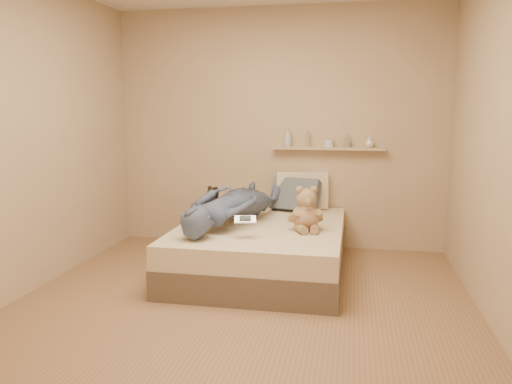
% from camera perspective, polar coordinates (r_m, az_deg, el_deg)
% --- Properties ---
extents(room, '(3.80, 3.80, 3.80)m').
position_cam_1_polar(room, '(3.64, -1.99, 6.17)').
color(room, '#8C6648').
rests_on(room, ground).
extents(bed, '(1.50, 1.90, 0.45)m').
position_cam_1_polar(bed, '(4.72, 0.66, -6.38)').
color(bed, brown).
rests_on(bed, floor).
extents(game_console, '(0.19, 0.11, 0.06)m').
position_cam_1_polar(game_console, '(4.13, -1.24, -3.16)').
color(game_console, '#B2B5BA').
rests_on(game_console, bed).
extents(teddy_bear, '(0.32, 0.33, 0.40)m').
position_cam_1_polar(teddy_bear, '(4.40, 5.75, -2.32)').
color(teddy_bear, tan).
rests_on(teddy_bear, bed).
extents(dark_plush, '(0.19, 0.19, 0.29)m').
position_cam_1_polar(dark_plush, '(5.15, -4.88, -1.10)').
color(dark_plush, black).
rests_on(dark_plush, bed).
extents(pillow_cream, '(0.58, 0.33, 0.41)m').
position_cam_1_polar(pillow_cream, '(5.39, 5.23, 0.20)').
color(pillow_cream, beige).
rests_on(pillow_cream, bed).
extents(pillow_grey, '(0.55, 0.38, 0.37)m').
position_cam_1_polar(pillow_grey, '(5.27, 4.50, -0.34)').
color(pillow_grey, slate).
rests_on(pillow_grey, bed).
extents(person, '(0.90, 1.62, 0.37)m').
position_cam_1_polar(person, '(4.65, -2.93, -1.44)').
color(person, '#44526B').
rests_on(person, bed).
extents(wall_shelf, '(1.20, 0.12, 0.03)m').
position_cam_1_polar(wall_shelf, '(5.40, 8.22, 4.96)').
color(wall_shelf, tan).
rests_on(wall_shelf, wall_back).
extents(shelf_bottles, '(0.97, 0.11, 0.21)m').
position_cam_1_polar(shelf_bottles, '(5.39, 8.08, 5.90)').
color(shelf_bottles, '#B9BEC2').
rests_on(shelf_bottles, wall_shelf).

